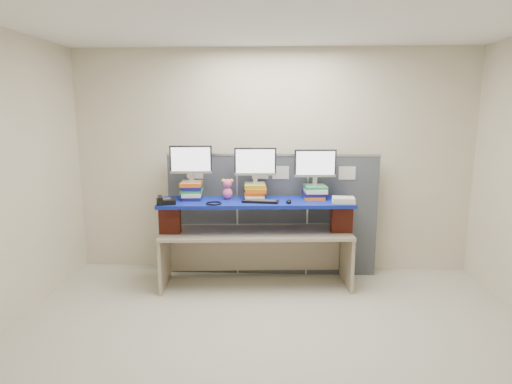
{
  "coord_description": "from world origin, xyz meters",
  "views": [
    {
      "loc": [
        0.02,
        -3.39,
        2.05
      ],
      "look_at": [
        -0.18,
        1.39,
        1.13
      ],
      "focal_mm": 30.0,
      "sensor_mm": 36.0,
      "label": 1
    }
  ],
  "objects_px": {
    "keyboard": "(260,201)",
    "desk_phone": "(165,201)",
    "desk": "(256,242)",
    "blue_board": "(256,202)",
    "monitor_center": "(255,163)",
    "monitor_left": "(191,161)",
    "monitor_right": "(315,165)"
  },
  "relations": [
    {
      "from": "desk",
      "to": "blue_board",
      "type": "xyz_separation_m",
      "value": [
        0.0,
        -0.0,
        0.48
      ]
    },
    {
      "from": "keyboard",
      "to": "blue_board",
      "type": "bearing_deg",
      "value": 127.37
    },
    {
      "from": "monitor_center",
      "to": "monitor_right",
      "type": "height_order",
      "value": "monitor_center"
    },
    {
      "from": "desk_phone",
      "to": "desk",
      "type": "bearing_deg",
      "value": -6.11
    },
    {
      "from": "blue_board",
      "to": "monitor_left",
      "type": "bearing_deg",
      "value": 170.99
    },
    {
      "from": "blue_board",
      "to": "monitor_left",
      "type": "xyz_separation_m",
      "value": [
        -0.75,
        0.07,
        0.46
      ]
    },
    {
      "from": "blue_board",
      "to": "monitor_center",
      "type": "relative_size",
      "value": 4.55
    },
    {
      "from": "desk",
      "to": "keyboard",
      "type": "bearing_deg",
      "value": -63.75
    },
    {
      "from": "keyboard",
      "to": "monitor_left",
      "type": "bearing_deg",
      "value": 175.97
    },
    {
      "from": "desk",
      "to": "monitor_right",
      "type": "distance_m",
      "value": 1.13
    },
    {
      "from": "monitor_left",
      "to": "desk_phone",
      "type": "xyz_separation_m",
      "value": [
        -0.24,
        -0.28,
        -0.41
      ]
    },
    {
      "from": "monitor_center",
      "to": "desk",
      "type": "bearing_deg",
      "value": -87.11
    },
    {
      "from": "monitor_left",
      "to": "monitor_center",
      "type": "height_order",
      "value": "monitor_left"
    },
    {
      "from": "keyboard",
      "to": "desk",
      "type": "bearing_deg",
      "value": 127.37
    },
    {
      "from": "monitor_center",
      "to": "keyboard",
      "type": "height_order",
      "value": "monitor_center"
    },
    {
      "from": "blue_board",
      "to": "monitor_right",
      "type": "height_order",
      "value": "monitor_right"
    },
    {
      "from": "monitor_left",
      "to": "keyboard",
      "type": "xyz_separation_m",
      "value": [
        0.81,
        -0.16,
        -0.43
      ]
    },
    {
      "from": "desk",
      "to": "blue_board",
      "type": "bearing_deg",
      "value": -86.6
    },
    {
      "from": "desk",
      "to": "desk_phone",
      "type": "xyz_separation_m",
      "value": [
        -1.0,
        -0.21,
        0.53
      ]
    },
    {
      "from": "desk",
      "to": "keyboard",
      "type": "distance_m",
      "value": 0.52
    },
    {
      "from": "blue_board",
      "to": "monitor_center",
      "type": "bearing_deg",
      "value": 92.89
    },
    {
      "from": "desk",
      "to": "monitor_center",
      "type": "height_order",
      "value": "monitor_center"
    },
    {
      "from": "monitor_left",
      "to": "monitor_center",
      "type": "xyz_separation_m",
      "value": [
        0.74,
        0.05,
        -0.02
      ]
    },
    {
      "from": "monitor_center",
      "to": "monitor_right",
      "type": "relative_size",
      "value": 1.0
    },
    {
      "from": "monitor_right",
      "to": "desk",
      "type": "bearing_deg",
      "value": -170.26
    },
    {
      "from": "desk",
      "to": "desk_phone",
      "type": "height_order",
      "value": "desk_phone"
    },
    {
      "from": "monitor_center",
      "to": "desk_phone",
      "type": "height_order",
      "value": "monitor_center"
    },
    {
      "from": "monitor_center",
      "to": "monitor_left",
      "type": "bearing_deg",
      "value": 180.0
    },
    {
      "from": "monitor_right",
      "to": "monitor_center",
      "type": "bearing_deg",
      "value": -180.0
    },
    {
      "from": "blue_board",
      "to": "desk_phone",
      "type": "relative_size",
      "value": 8.86
    },
    {
      "from": "keyboard",
      "to": "desk_phone",
      "type": "height_order",
      "value": "desk_phone"
    },
    {
      "from": "desk",
      "to": "desk_phone",
      "type": "relative_size",
      "value": 8.94
    }
  ]
}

